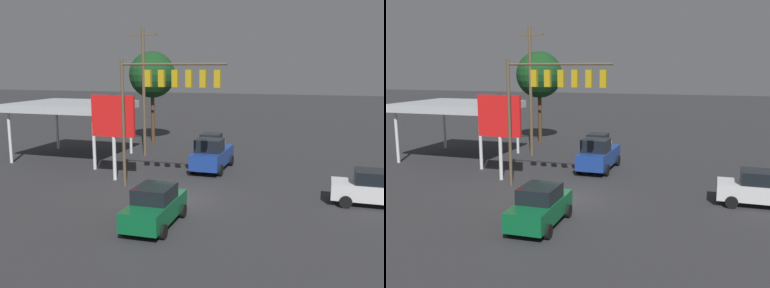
# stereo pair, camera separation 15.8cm
# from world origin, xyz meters

# --- Properties ---
(ground_plane) EXTENTS (200.00, 200.00, 0.00)m
(ground_plane) POSITION_xyz_m (0.00, 0.00, 0.00)
(ground_plane) COLOR #2D2D30
(traffic_signal_assembly) EXTENTS (6.59, 0.43, 7.85)m
(traffic_signal_assembly) POSITION_xyz_m (1.49, -1.57, 6.10)
(traffic_signal_assembly) COLOR brown
(traffic_signal_assembly) RESTS_ON ground
(utility_pole) EXTENTS (2.40, 0.26, 10.59)m
(utility_pole) POSITION_xyz_m (6.79, -10.55, 5.59)
(utility_pole) COLOR brown
(utility_pole) RESTS_ON ground
(gas_station_canopy) EXTENTS (8.55, 7.47, 4.60)m
(gas_station_canopy) POSITION_xyz_m (12.03, -8.06, 4.24)
(gas_station_canopy) COLOR #B2B7BC
(gas_station_canopy) RESTS_ON ground
(price_sign) EXTENTS (3.00, 0.27, 5.62)m
(price_sign) POSITION_xyz_m (5.55, -2.65, 4.06)
(price_sign) COLOR silver
(price_sign) RESTS_ON ground
(pickup_parked) EXTENTS (2.31, 5.23, 2.40)m
(pickup_parked) POSITION_xyz_m (0.08, -7.21, 1.11)
(pickup_parked) COLOR navy
(pickup_parked) RESTS_ON ground
(sedan_waiting) EXTENTS (4.42, 2.09, 1.93)m
(sedan_waiting) POSITION_xyz_m (-10.28, -1.89, 0.95)
(sedan_waiting) COLOR silver
(sedan_waiting) RESTS_ON ground
(sedan_far) EXTENTS (2.11, 4.42, 1.93)m
(sedan_far) POSITION_xyz_m (-0.14, 4.36, 0.95)
(sedan_far) COLOR #0C592D
(sedan_far) RESTS_ON ground
(hatchback_crossing) EXTENTS (1.98, 3.81, 1.97)m
(hatchback_crossing) POSITION_xyz_m (1.31, -11.46, 0.95)
(hatchback_crossing) COLOR silver
(hatchback_crossing) RESTS_ON ground
(street_tree) EXTENTS (4.51, 4.51, 8.94)m
(street_tree) POSITION_xyz_m (8.70, -17.06, 6.65)
(street_tree) COLOR #4C331E
(street_tree) RESTS_ON ground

